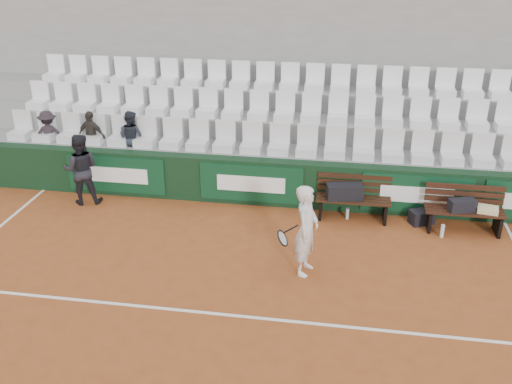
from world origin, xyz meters
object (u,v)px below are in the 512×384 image
sports_bag_ground (422,217)px  water_bottle_near (347,214)px  spectator_c (129,118)px  bench_left (353,208)px  sports_bag_left (344,191)px  sports_bag_right (462,205)px  spectator_a (46,116)px  bench_right (463,220)px  ball_kid (81,169)px  spectator_b (90,117)px  tennis_player (306,230)px  water_bottle_far (442,231)px

sports_bag_ground → water_bottle_near: bearing=-178.5°
sports_bag_ground → spectator_c: 6.59m
bench_left → sports_bag_left: (-0.19, -0.03, 0.38)m
sports_bag_left → sports_bag_ground: 1.63m
bench_left → sports_bag_right: size_ratio=2.94×
bench_left → spectator_a: (-6.97, 0.92, 1.34)m
water_bottle_near → spectator_c: bearing=168.9°
bench_left → bench_right: (2.14, -0.18, 0.00)m
sports_bag_right → ball_kid: ball_kid is taller
bench_left → bench_right: same height
sports_bag_right → spectator_a: bearing=172.8°
bench_right → spectator_a: size_ratio=1.33×
spectator_a → spectator_b: size_ratio=0.97×
bench_left → sports_bag_right: bearing=-6.3°
sports_bag_right → tennis_player: bearing=-146.0°
spectator_a → water_bottle_near: bearing=149.6°
bench_right → water_bottle_near: (-2.24, 0.14, -0.11)m
spectator_c → sports_bag_right: bearing=-174.5°
ball_kid → spectator_b: (-0.18, 1.08, 0.81)m
water_bottle_near → water_bottle_far: size_ratio=0.88×
sports_bag_left → water_bottle_far: sports_bag_left is taller
bench_left → sports_bag_right: (2.07, -0.23, 0.34)m
water_bottle_far → ball_kid: ball_kid is taller
water_bottle_near → ball_kid: 5.68m
spectator_b → water_bottle_near: bearing=-179.7°
sports_bag_ground → ball_kid: ball_kid is taller
tennis_player → spectator_a: (-6.17, 3.07, 0.75)m
water_bottle_near → spectator_b: (-5.82, 0.96, 1.47)m
bench_left → bench_right: size_ratio=1.00×
spectator_a → water_bottle_far: bearing=148.1°
sports_bag_left → ball_kid: size_ratio=0.46×
bench_right → tennis_player: 3.58m
sports_bag_ground → spectator_a: size_ratio=0.42×
sports_bag_right → tennis_player: size_ratio=0.32×
spectator_a → spectator_b: (1.04, 0.00, 0.02)m
bench_right → sports_bag_ground: size_ratio=3.20×
spectator_b → ball_kid: bearing=109.3°
bench_right → sports_bag_left: (-2.33, 0.16, 0.38)m
water_bottle_far → tennis_player: size_ratio=0.16×
bench_right → sports_bag_right: 0.35m
sports_bag_right → sports_bag_ground: bearing=161.7°
water_bottle_near → sports_bag_left: bearing=172.4°
bench_right → spectator_b: size_ratio=1.28×
water_bottle_far → spectator_b: (-7.63, 1.44, 1.45)m
sports_bag_right → spectator_b: size_ratio=0.44×
spectator_a → tennis_player: bearing=131.0°
sports_bag_ground → spectator_a: spectator_a is taller
bench_left → water_bottle_far: size_ratio=5.68×
water_bottle_near → bench_right: bearing=-3.7°
bench_left → ball_kid: size_ratio=0.97×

